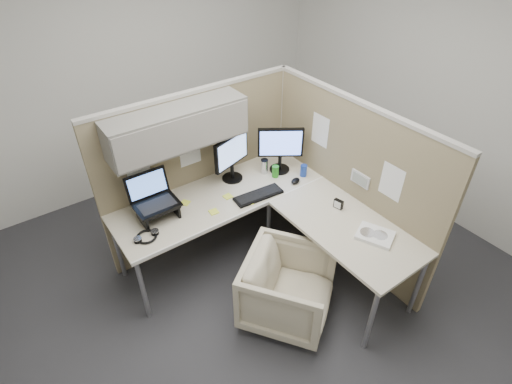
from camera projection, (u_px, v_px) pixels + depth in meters
ground at (263, 279)px, 3.83m from camera, size 4.50×4.50×0.00m
partition_back at (190, 151)px, 3.61m from camera, size 2.00×0.36×1.63m
partition_right at (345, 181)px, 3.71m from camera, size 0.07×2.03×1.63m
desk at (266, 212)px, 3.55m from camera, size 2.00×1.98×0.73m
office_chair at (288, 286)px, 3.31m from camera, size 0.94×0.93×0.71m
monitor_left at (232, 155)px, 3.74m from camera, size 0.43×0.20×0.47m
monitor_right at (280, 146)px, 3.86m from camera, size 0.38×0.28×0.47m
laptop_station at (155, 202)px, 3.37m from camera, size 0.36×0.31×0.38m
keyboard at (258, 195)px, 3.67m from camera, size 0.47×0.19×0.02m
mouse at (295, 181)px, 3.84m from camera, size 0.13×0.11×0.04m
travel_mug at (264, 166)px, 3.94m from camera, size 0.07×0.07×0.15m
soda_can_green at (304, 171)px, 3.91m from camera, size 0.07×0.07×0.12m
soda_can_silver at (275, 171)px, 3.90m from camera, size 0.07×0.07×0.12m
sticky_note_d at (228, 196)px, 3.67m from camera, size 0.08×0.08×0.01m
sticky_note_b at (249, 203)px, 3.59m from camera, size 0.09×0.09×0.01m
sticky_note_a at (214, 212)px, 3.49m from camera, size 0.08×0.08×0.01m
sticky_note_c at (185, 203)px, 3.59m from camera, size 0.11×0.11×0.01m
headphones at (147, 236)px, 3.22m from camera, size 0.21×0.18×0.03m
paper_stack at (375, 235)px, 3.23m from camera, size 0.32×0.35×0.03m
desk_clock at (338, 204)px, 3.51m from camera, size 0.05×0.09×0.08m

